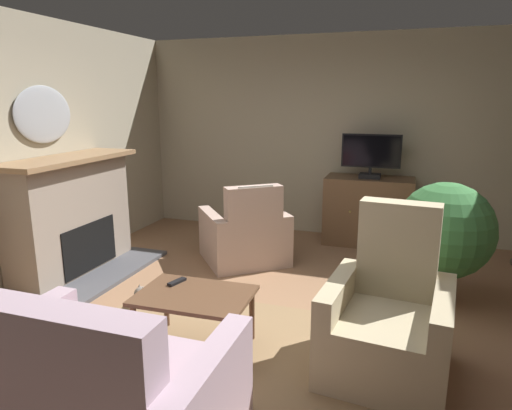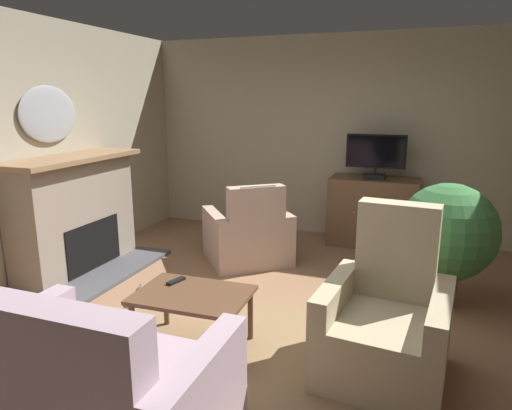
{
  "view_description": "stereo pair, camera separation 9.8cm",
  "coord_description": "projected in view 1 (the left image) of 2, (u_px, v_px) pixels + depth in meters",
  "views": [
    {
      "loc": [
        1.04,
        -3.3,
        1.9
      ],
      "look_at": [
        -0.17,
        0.27,
        1.0
      ],
      "focal_mm": 31.85,
      "sensor_mm": 36.0,
      "label": 1
    },
    {
      "loc": [
        1.13,
        -3.27,
        1.9
      ],
      "look_at": [
        -0.17,
        0.27,
        1.0
      ],
      "focal_mm": 31.85,
      "sensor_mm": 36.0,
      "label": 2
    }
  ],
  "objects": [
    {
      "name": "ground_plane",
      "position": [
        265.0,
        332.0,
        3.81
      ],
      "size": [
        5.91,
        6.5,
        0.04
      ],
      "primitive_type": "cube",
      "color": "#936B4C"
    },
    {
      "name": "wall_back",
      "position": [
        331.0,
        138.0,
        6.26
      ],
      "size": [
        5.91,
        0.1,
        2.73
      ],
      "primitive_type": "cube",
      "color": "#B2A88E",
      "rests_on": "ground_plane"
    },
    {
      "name": "rug_central",
      "position": [
        230.0,
        349.0,
        3.5
      ],
      "size": [
        2.5,
        1.67,
        0.01
      ],
      "primitive_type": "cube",
      "color": "#8E704C",
      "rests_on": "ground_plane"
    },
    {
      "name": "fireplace",
      "position": [
        73.0,
        218.0,
        4.93
      ],
      "size": [
        0.92,
        1.7,
        1.29
      ],
      "color": "#4C4C51",
      "rests_on": "ground_plane"
    },
    {
      "name": "wall_mirror_oval",
      "position": [
        44.0,
        115.0,
        4.75
      ],
      "size": [
        0.06,
        0.8,
        0.6
      ],
      "primitive_type": "ellipsoid",
      "color": "#B2B7BF"
    },
    {
      "name": "tv_cabinet",
      "position": [
        368.0,
        213.0,
        5.97
      ],
      "size": [
        1.12,
        0.58,
        0.89
      ],
      "color": "#4A3523",
      "rests_on": "ground_plane"
    },
    {
      "name": "television",
      "position": [
        371.0,
        155.0,
        5.75
      ],
      "size": [
        0.74,
        0.2,
        0.56
      ],
      "color": "black",
      "rests_on": "tv_cabinet"
    },
    {
      "name": "coffee_table",
      "position": [
        195.0,
        300.0,
        3.43
      ],
      "size": [
        0.87,
        0.62,
        0.46
      ],
      "color": "brown",
      "rests_on": "ground_plane"
    },
    {
      "name": "tv_remote",
      "position": [
        177.0,
        282.0,
        3.62
      ],
      "size": [
        0.1,
        0.18,
        0.02
      ],
      "primitive_type": "cube",
      "rotation": [
        0.0,
        0.0,
        4.43
      ],
      "color": "black",
      "rests_on": "coffee_table"
    },
    {
      "name": "sofa_floral",
      "position": [
        101.0,
        393.0,
        2.48
      ],
      "size": [
        1.4,
        0.91,
        0.97
      ],
      "color": "#AD93A3",
      "rests_on": "ground_plane"
    },
    {
      "name": "armchair_angled_to_table",
      "position": [
        388.0,
        323.0,
        3.17
      ],
      "size": [
        0.9,
        0.94,
        1.17
      ],
      "color": "tan",
      "rests_on": "ground_plane"
    },
    {
      "name": "armchair_in_far_corner",
      "position": [
        245.0,
        236.0,
        5.32
      ],
      "size": [
        1.24,
        1.23,
        0.98
      ],
      "color": "#BC9E8E",
      "rests_on": "ground_plane"
    },
    {
      "name": "potted_plant_leafy_by_curtain",
      "position": [
        444.0,
        232.0,
        4.16
      ],
      "size": [
        0.89,
        0.89,
        1.16
      ],
      "color": "#99664C",
      "rests_on": "ground_plane"
    },
    {
      "name": "cat",
      "position": [
        159.0,
        291.0,
        4.33
      ],
      "size": [
        0.44,
        0.56,
        0.2
      ],
      "color": "gray",
      "rests_on": "ground_plane"
    }
  ]
}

